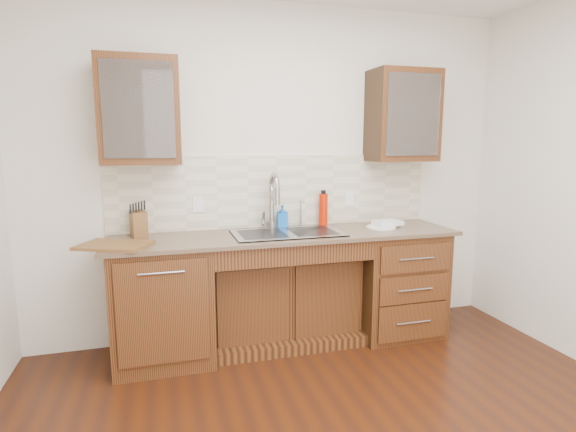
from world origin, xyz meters
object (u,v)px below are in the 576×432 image
object	(u,v)px
water_bottle	(323,210)
cutting_board	(114,245)
plate	(381,227)
knife_block	(139,224)
soap_bottle	(282,216)

from	to	relation	value
water_bottle	cutting_board	distance (m)	1.67
water_bottle	plate	distance (m)	0.50
knife_block	cutting_board	distance (m)	0.36
plate	cutting_board	bearing A→B (deg)	-176.77
soap_bottle	cutting_board	bearing A→B (deg)	-154.04
plate	soap_bottle	bearing A→B (deg)	162.05
water_bottle	plate	world-z (taller)	water_bottle
soap_bottle	plate	distance (m)	0.82
knife_block	cutting_board	bearing A→B (deg)	-127.97
water_bottle	cutting_board	xyz separation A→B (m)	(-1.63, -0.35, -0.13)
water_bottle	knife_block	xyz separation A→B (m)	(-1.48, -0.03, -0.04)
plate	knife_block	distance (m)	1.92
soap_bottle	water_bottle	world-z (taller)	water_bottle
knife_block	cutting_board	world-z (taller)	knife_block
knife_block	cutting_board	xyz separation A→B (m)	(-0.15, -0.32, -0.08)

